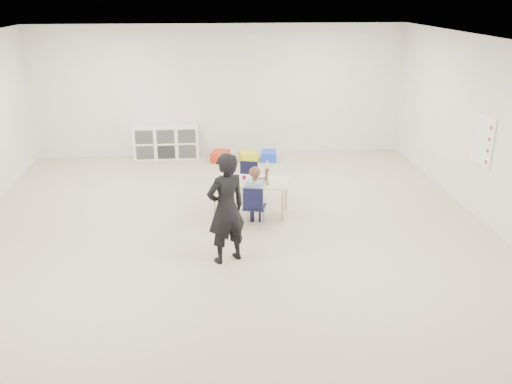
{
  "coord_description": "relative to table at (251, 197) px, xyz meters",
  "views": [
    {
      "loc": [
        -0.31,
        -7.23,
        3.46
      ],
      "look_at": [
        0.33,
        -0.3,
        0.85
      ],
      "focal_mm": 38.0,
      "sensor_mm": 36.0,
      "label": 1
    }
  ],
  "objects": [
    {
      "name": "bin_blue",
      "position": [
        0.63,
        2.89,
        -0.18
      ],
      "size": [
        0.37,
        0.45,
        0.2
      ],
      "primitive_type": "cube",
      "rotation": [
        0.0,
        0.0,
        -0.13
      ],
      "color": "blue",
      "rests_on": "ground"
    },
    {
      "name": "lunch_tray_near",
      "position": [
        0.13,
        -0.01,
        0.29
      ],
      "size": [
        0.25,
        0.21,
        0.03
      ],
      "primitive_type": "cube",
      "rotation": [
        0.0,
        0.0,
        -0.26
      ],
      "color": "black",
      "rests_on": "table"
    },
    {
      "name": "apple_near",
      "position": [
        -0.1,
        0.06,
        0.31
      ],
      "size": [
        0.07,
        0.07,
        0.07
      ],
      "primitive_type": "sphere",
      "color": "maroon",
      "rests_on": "table"
    },
    {
      "name": "bin_yellow",
      "position": [
        0.17,
        2.83,
        -0.18
      ],
      "size": [
        0.38,
        0.47,
        0.21
      ],
      "primitive_type": "cube",
      "rotation": [
        0.0,
        0.0,
        0.11
      ],
      "color": "yellow",
      "rests_on": "ground"
    },
    {
      "name": "lunch_tray_far",
      "position": [
        -0.35,
        0.17,
        0.29
      ],
      "size": [
        0.25,
        0.21,
        0.03
      ],
      "primitive_type": "cube",
      "rotation": [
        0.0,
        0.0,
        -0.26
      ],
      "color": "black",
      "rests_on": "table"
    },
    {
      "name": "apple_far",
      "position": [
        -0.49,
        0.09,
        0.31
      ],
      "size": [
        0.07,
        0.07,
        0.07
      ],
      "primitive_type": "sphere",
      "color": "maroon",
      "rests_on": "table"
    },
    {
      "name": "bread_roll",
      "position": [
        0.23,
        -0.18,
        0.31
      ],
      "size": [
        0.09,
        0.09,
        0.07
      ],
      "primitive_type": "ellipsoid",
      "color": "tan",
      "rests_on": "table"
    },
    {
      "name": "rules_poster",
      "position": [
        3.61,
        -0.4,
        0.96
      ],
      "size": [
        0.02,
        0.6,
        0.8
      ],
      "primitive_type": "cube",
      "color": "white",
      "rests_on": "room"
    },
    {
      "name": "adult",
      "position": [
        -0.46,
        -1.64,
        0.47
      ],
      "size": [
        0.66,
        0.58,
        1.52
      ],
      "primitive_type": "imported",
      "rotation": [
        0.0,
        0.0,
        3.62
      ],
      "color": "black",
      "rests_on": "ground"
    },
    {
      "name": "chair_near",
      "position": [
        0.01,
        -0.55,
        0.05
      ],
      "size": [
        0.39,
        0.38,
        0.67
      ],
      "primitive_type": null,
      "rotation": [
        0.0,
        0.0,
        -0.26
      ],
      "color": "black",
      "rests_on": "ground"
    },
    {
      "name": "milk_carton",
      "position": [
        -0.05,
        -0.14,
        0.33
      ],
      "size": [
        0.09,
        0.09,
        0.1
      ],
      "primitive_type": "cube",
      "rotation": [
        0.0,
        0.0,
        -0.26
      ],
      "color": "white",
      "rests_on": "table"
    },
    {
      "name": "table",
      "position": [
        0.0,
        0.0,
        0.0
      ],
      "size": [
        1.34,
        0.9,
        0.56
      ],
      "rotation": [
        0.0,
        0.0,
        -0.26
      ],
      "color": "beige",
      "rests_on": "ground"
    },
    {
      "name": "cubby_shelf",
      "position": [
        -1.57,
        3.28,
        0.06
      ],
      "size": [
        1.4,
        0.4,
        0.7
      ],
      "primitive_type": "cube",
      "color": "white",
      "rests_on": "ground"
    },
    {
      "name": "room",
      "position": [
        -0.37,
        -1.0,
        1.11
      ],
      "size": [
        9.0,
        9.02,
        2.8
      ],
      "color": "#B8A88D",
      "rests_on": "ground"
    },
    {
      "name": "child",
      "position": [
        0.01,
        -0.55,
        0.25
      ],
      "size": [
        0.55,
        0.55,
        1.06
      ],
      "primitive_type": null,
      "rotation": [
        0.0,
        0.0,
        -0.26
      ],
      "color": "#A9C6E4",
      "rests_on": "chair_near"
    },
    {
      "name": "chair_far",
      "position": [
        -0.01,
        0.55,
        0.05
      ],
      "size": [
        0.39,
        0.38,
        0.67
      ],
      "primitive_type": null,
      "rotation": [
        0.0,
        0.0,
        -0.26
      ],
      "color": "black",
      "rests_on": "ground"
    },
    {
      "name": "bin_red",
      "position": [
        -0.41,
        2.92,
        -0.18
      ],
      "size": [
        0.44,
        0.51,
        0.22
      ],
      "primitive_type": "cube",
      "rotation": [
        0.0,
        0.0,
        -0.26
      ],
      "color": "#B02711",
      "rests_on": "ground"
    }
  ]
}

